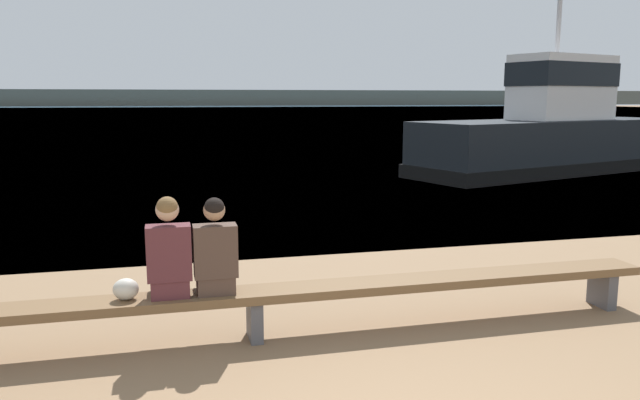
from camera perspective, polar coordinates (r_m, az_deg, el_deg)
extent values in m
plane|color=teal|center=(128.81, -13.73, 8.04)|extent=(240.00, 240.00, 0.00)
cube|color=#4C4C42|center=(194.97, -13.96, 9.07)|extent=(600.00, 12.00, 4.68)
cube|color=brown|center=(6.12, -6.03, -8.60)|extent=(8.47, 0.42, 0.09)
cube|color=#515156|center=(7.76, 24.38, -7.41)|extent=(0.12, 0.36, 0.40)
cube|color=#515156|center=(6.20, -5.99, -10.75)|extent=(0.12, 0.36, 0.40)
cube|color=#56282D|center=(6.11, -13.53, -7.59)|extent=(0.35, 0.40, 0.17)
cube|color=#56282D|center=(5.92, -13.65, -4.70)|extent=(0.40, 0.22, 0.51)
sphere|color=tan|center=(5.84, -13.80, -0.87)|extent=(0.21, 0.21, 0.21)
sphere|color=brown|center=(5.82, -13.81, -0.64)|extent=(0.19, 0.19, 0.19)
cube|color=#4C382D|center=(6.13, -9.54, -7.41)|extent=(0.35, 0.40, 0.17)
cube|color=#4C382D|center=(5.94, -9.55, -4.60)|extent=(0.40, 0.22, 0.50)
sphere|color=tan|center=(5.86, -9.65, -0.91)|extent=(0.20, 0.20, 0.20)
sphere|color=black|center=(5.84, -9.64, -0.69)|extent=(0.19, 0.19, 0.19)
ellipsoid|color=beige|center=(6.05, -17.34, -7.79)|extent=(0.23, 0.19, 0.20)
cube|color=black|center=(20.96, 20.15, 4.65)|extent=(9.90, 5.37, 1.64)
cube|color=black|center=(21.02, 20.06, 2.95)|extent=(10.11, 5.53, 0.39)
cube|color=silver|center=(21.29, 21.24, 9.55)|extent=(3.66, 2.52, 1.99)
cube|color=black|center=(21.30, 21.31, 10.62)|extent=(3.74, 2.59, 0.72)
cylinder|color=#B2B2B7|center=(21.16, 21.01, 15.18)|extent=(0.14, 0.14, 2.13)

